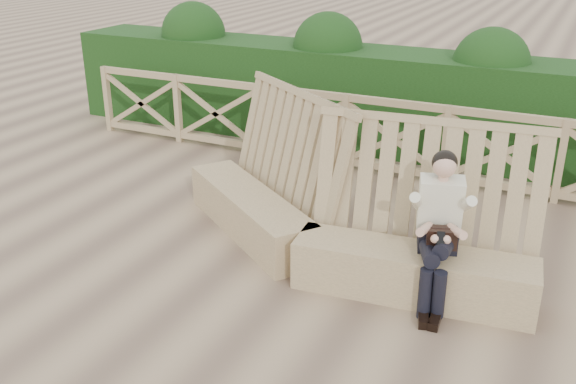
% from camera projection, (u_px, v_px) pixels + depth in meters
% --- Properties ---
extents(ground, '(60.00, 60.00, 0.00)m').
position_uv_depth(ground, '(281.00, 295.00, 6.12)').
color(ground, brown).
rests_on(ground, ground).
extents(bench, '(4.23, 1.96, 1.61)m').
position_uv_depth(bench, '(329.00, 223.00, 6.65)').
color(bench, olive).
rests_on(bench, ground).
extents(woman, '(0.50, 0.89, 1.44)m').
position_uv_depth(woman, '(439.00, 224.00, 5.78)').
color(woman, black).
rests_on(woman, ground).
extents(guardrail, '(10.10, 0.09, 1.10)m').
position_uv_depth(guardrail, '(393.00, 138.00, 8.81)').
color(guardrail, '#8B7751').
rests_on(guardrail, ground).
extents(hedge, '(12.00, 1.20, 1.50)m').
position_uv_depth(hedge, '(418.00, 104.00, 9.73)').
color(hedge, black).
rests_on(hedge, ground).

